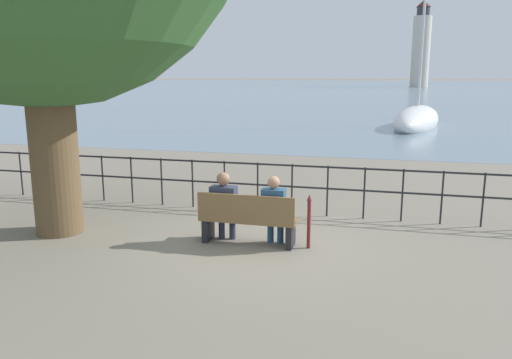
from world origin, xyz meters
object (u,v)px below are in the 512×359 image
object	(u,v)px
closed_umbrella	(309,218)
sailboat_1	(417,120)
park_bench	(248,220)
seated_person_left	(224,203)
harbor_lighthouse	(421,47)
seated_person_right	(274,207)

from	to	relation	value
closed_umbrella	sailboat_1	world-z (taller)	sailboat_1
park_bench	sailboat_1	xyz separation A→B (m)	(3.84, 21.65, -0.05)
seated_person_left	park_bench	bearing A→B (deg)	-9.69
park_bench	seated_person_left	distance (m)	0.51
harbor_lighthouse	sailboat_1	bearing A→B (deg)	-93.10
harbor_lighthouse	closed_umbrella	bearing A→B (deg)	-93.85
park_bench	seated_person_right	xyz separation A→B (m)	(0.44, 0.08, 0.23)
park_bench	harbor_lighthouse	bearing A→B (deg)	85.68
seated_person_left	sailboat_1	size ratio (longest dim) A/B	0.11
closed_umbrella	harbor_lighthouse	world-z (taller)	harbor_lighthouse
park_bench	harbor_lighthouse	world-z (taller)	harbor_lighthouse
seated_person_right	harbor_lighthouse	xyz separation A→B (m)	(9.00, 124.73, 8.99)
park_bench	sailboat_1	world-z (taller)	sailboat_1
seated_person_left	closed_umbrella	bearing A→B (deg)	0.14
sailboat_1	seated_person_left	bearing A→B (deg)	-90.11
park_bench	seated_person_right	world-z (taller)	seated_person_right
closed_umbrella	seated_person_left	bearing A→B (deg)	-179.86
park_bench	seated_person_right	bearing A→B (deg)	10.09
seated_person_left	harbor_lighthouse	world-z (taller)	harbor_lighthouse
park_bench	closed_umbrella	xyz separation A→B (m)	(1.03, 0.08, 0.09)
closed_umbrella	harbor_lighthouse	xyz separation A→B (m)	(8.40, 124.73, 9.14)
harbor_lighthouse	seated_person_left	bearing A→B (deg)	-94.53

